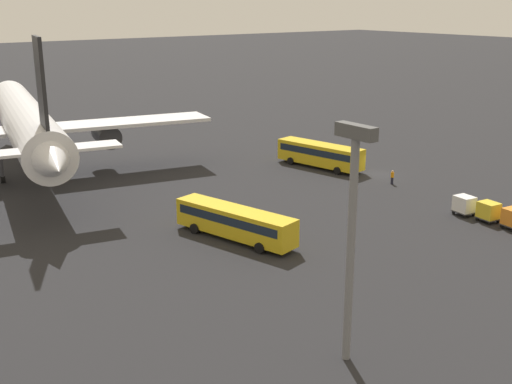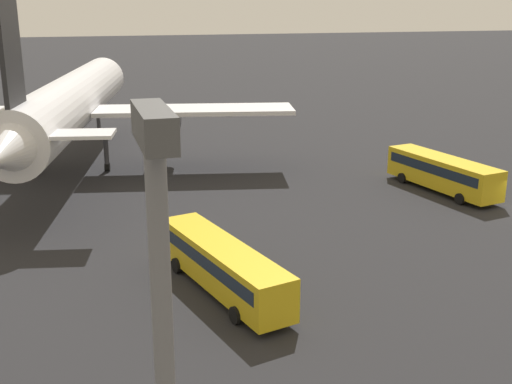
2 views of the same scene
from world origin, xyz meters
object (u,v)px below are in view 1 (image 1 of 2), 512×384
object	(u,v)px
cargo_cart_yellow	(489,211)
worker_person	(392,177)
shuttle_bus_near	(320,153)
shuttle_bus_far	(235,221)
cargo_cart_white	(464,204)
airplane	(26,123)

from	to	relation	value
cargo_cart_yellow	worker_person	bearing A→B (deg)	-10.29
shuttle_bus_near	worker_person	bearing A→B (deg)	176.96
shuttle_bus_far	worker_person	xyz separation A→B (m)	(4.04, -26.10, -0.95)
shuttle_bus_near	cargo_cart_yellow	distance (m)	26.63
cargo_cart_white	airplane	bearing A→B (deg)	36.60
shuttle_bus_far	cargo_cart_white	size ratio (longest dim) A/B	6.03
shuttle_bus_near	cargo_cart_yellow	world-z (taller)	shuttle_bus_near
airplane	shuttle_bus_far	xyz separation A→B (m)	(-33.65, -8.12, -5.08)
shuttle_bus_near	cargo_cart_white	size ratio (longest dim) A/B	5.88
shuttle_bus_near	cargo_cart_yellow	bearing A→B (deg)	166.46
worker_person	cargo_cart_white	distance (m)	12.84
worker_person	cargo_cart_white	bearing A→B (deg)	166.67
airplane	worker_person	xyz separation A→B (m)	(-29.62, -34.23, -6.03)
shuttle_bus_near	shuttle_bus_far	xyz separation A→B (m)	(-15.38, 24.52, -0.10)
cargo_cart_yellow	cargo_cart_white	xyz separation A→B (m)	(2.76, 0.19, 0.00)
shuttle_bus_far	cargo_cart_yellow	world-z (taller)	shuttle_bus_far
airplane	shuttle_bus_far	size ratio (longest dim) A/B	4.04
shuttle_bus_far	cargo_cart_yellow	xyz separation A→B (m)	(-11.22, -23.34, -0.63)
airplane	cargo_cart_white	size ratio (longest dim) A/B	24.36
worker_person	shuttle_bus_near	bearing A→B (deg)	7.96
shuttle_bus_far	worker_person	world-z (taller)	shuttle_bus_far
worker_person	cargo_cart_white	size ratio (longest dim) A/B	0.80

